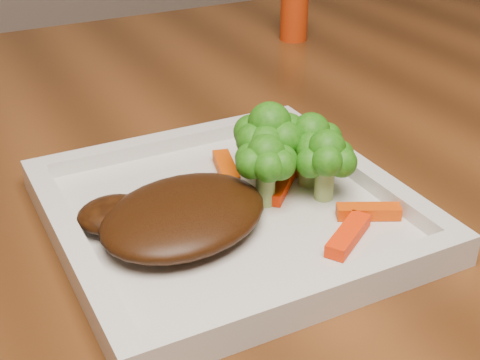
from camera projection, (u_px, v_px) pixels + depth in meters
name	position (u px, v px, depth m)	size (l,w,h in m)	color
dining_table	(343.00, 338.00, 0.96)	(1.60, 0.90, 0.75)	#5D3215
plate	(229.00, 216.00, 0.54)	(0.27, 0.27, 0.01)	silver
steak	(184.00, 215.00, 0.50)	(0.14, 0.11, 0.03)	#381A08
broccoli_0	(269.00, 146.00, 0.56)	(0.07, 0.07, 0.07)	#1B6110
broccoli_1	(310.00, 149.00, 0.56)	(0.06, 0.06, 0.06)	#166A11
broccoli_2	(325.00, 166.00, 0.54)	(0.06, 0.06, 0.06)	#2D7213
broccoli_3	(266.00, 170.00, 0.53)	(0.06, 0.06, 0.06)	#137414
carrot_0	(348.00, 235.00, 0.49)	(0.06, 0.01, 0.01)	#F52B03
carrot_1	(369.00, 211.00, 0.52)	(0.05, 0.01, 0.01)	#DC4003
carrot_3	(307.00, 157.00, 0.60)	(0.06, 0.02, 0.01)	#CA6A03
carrot_4	(226.00, 168.00, 0.59)	(0.05, 0.01, 0.01)	#CE4403
carrot_6	(280.00, 183.00, 0.56)	(0.06, 0.02, 0.01)	red
spice_shaker	(294.00, 8.00, 0.95)	(0.04, 0.04, 0.09)	#BA300A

